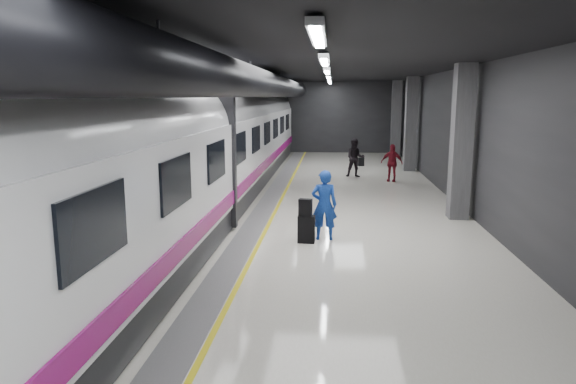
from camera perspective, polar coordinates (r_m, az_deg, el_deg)
name	(u,v)px	position (r m, az deg, el deg)	size (l,w,h in m)	color
ground	(301,232)	(13.78, 1.41, -4.43)	(40.00, 40.00, 0.00)	silver
platform_hall	(293,98)	(14.29, 0.55, 10.45)	(10.02, 40.02, 4.51)	black
train	(179,154)	(13.98, -11.99, 4.19)	(3.05, 38.00, 4.05)	black
traveler_main	(324,205)	(12.90, 4.04, -1.45)	(0.65, 0.42, 1.77)	blue
suitcase_main	(306,229)	(12.71, 2.05, -4.14)	(0.42, 0.26, 0.68)	black
shoulder_bag	(305,207)	(12.57, 1.95, -1.73)	(0.32, 0.17, 0.43)	black
traveler_far_a	(355,158)	(23.16, 7.47, 3.76)	(0.83, 0.65, 1.72)	black
traveler_far_b	(392,163)	(22.25, 11.45, 3.20)	(0.93, 0.39, 1.59)	maroon
suitcase_far	(361,162)	(27.04, 8.11, 3.35)	(0.30, 0.19, 0.44)	black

